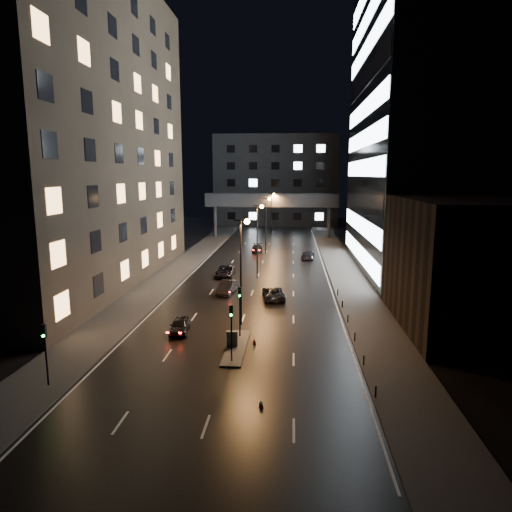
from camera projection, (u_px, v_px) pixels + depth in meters
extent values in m
plane|color=black|center=(263.00, 262.00, 75.00)|extent=(160.00, 160.00, 0.00)
cube|color=#383533|center=(181.00, 266.00, 71.07)|extent=(5.00, 110.00, 0.15)
cube|color=#383533|center=(343.00, 269.00, 69.10)|extent=(5.00, 110.00, 0.15)
cube|color=#2D2319|center=(77.00, 128.00, 57.56)|extent=(15.00, 48.00, 40.00)
cube|color=black|center=(458.00, 264.00, 41.96)|extent=(10.00, 18.00, 12.00)
cube|color=black|center=(436.00, 115.00, 65.17)|extent=(20.00, 36.00, 45.00)
cube|color=#333335|center=(276.00, 181.00, 129.73)|extent=(34.00, 14.00, 25.00)
cube|color=#333335|center=(272.00, 200.00, 102.95)|extent=(30.00, 3.00, 3.00)
cylinder|color=#333335|center=(215.00, 222.00, 104.85)|extent=(0.80, 0.80, 7.00)
cylinder|color=#333335|center=(329.00, 223.00, 102.81)|extent=(0.80, 0.80, 7.00)
cube|color=#383533|center=(237.00, 347.00, 37.68)|extent=(1.60, 8.00, 0.15)
cylinder|color=black|center=(240.00, 317.00, 39.81)|extent=(0.12, 0.12, 3.50)
cube|color=black|center=(240.00, 292.00, 39.42)|extent=(0.28, 0.22, 0.90)
sphere|color=#0CFF33|center=(240.00, 296.00, 39.33)|extent=(0.18, 0.18, 0.18)
cylinder|color=black|center=(232.00, 339.00, 34.41)|extent=(0.12, 0.12, 3.50)
cube|color=black|center=(231.00, 311.00, 34.03)|extent=(0.28, 0.22, 0.90)
sphere|color=#0CFF33|center=(231.00, 315.00, 33.94)|extent=(0.18, 0.18, 0.18)
cylinder|color=black|center=(47.00, 363.00, 30.46)|extent=(0.12, 0.12, 3.50)
cube|color=black|center=(44.00, 331.00, 30.07)|extent=(0.28, 0.22, 0.90)
sphere|color=#0CFF33|center=(43.00, 336.00, 29.99)|extent=(0.18, 0.18, 0.18)
cylinder|color=black|center=(376.00, 393.00, 28.98)|extent=(0.12, 0.12, 0.90)
cylinder|color=black|center=(364.00, 361.00, 33.89)|extent=(0.12, 0.12, 0.90)
cylinder|color=black|center=(355.00, 338.00, 38.79)|extent=(0.12, 0.12, 0.90)
cylinder|color=black|center=(348.00, 319.00, 43.70)|extent=(0.12, 0.12, 0.90)
cylinder|color=black|center=(342.00, 305.00, 48.61)|extent=(0.12, 0.12, 0.90)
cylinder|color=black|center=(338.00, 293.00, 53.51)|extent=(0.12, 0.12, 0.90)
cylinder|color=black|center=(241.00, 274.00, 42.72)|extent=(0.18, 0.18, 10.00)
cylinder|color=black|center=(240.00, 220.00, 41.85)|extent=(1.20, 0.12, 0.12)
sphere|color=#FF9E38|center=(247.00, 221.00, 41.82)|extent=(0.50, 0.50, 0.50)
cylinder|color=black|center=(257.00, 242.00, 62.35)|extent=(0.18, 0.18, 10.00)
cylinder|color=black|center=(257.00, 206.00, 61.47)|extent=(1.20, 0.12, 0.12)
sphere|color=#FF9E38|center=(262.00, 207.00, 61.44)|extent=(0.50, 0.50, 0.50)
cylinder|color=black|center=(266.00, 226.00, 81.98)|extent=(0.18, 0.18, 10.00)
cylinder|color=black|center=(266.00, 198.00, 81.10)|extent=(1.20, 0.12, 0.12)
sphere|color=#FF9E38|center=(269.00, 199.00, 81.07)|extent=(0.50, 0.50, 0.50)
cylinder|color=black|center=(271.00, 216.00, 101.60)|extent=(0.18, 0.18, 10.00)
cylinder|color=black|center=(271.00, 194.00, 100.73)|extent=(1.20, 0.12, 0.12)
sphere|color=#FF9E38|center=(274.00, 194.00, 100.70)|extent=(0.50, 0.50, 0.50)
imported|color=black|center=(180.00, 325.00, 41.27)|extent=(2.02, 4.16, 1.37)
imported|color=black|center=(227.00, 287.00, 54.94)|extent=(2.21, 4.82, 1.53)
imported|color=black|center=(225.00, 271.00, 64.22)|extent=(2.51, 5.28, 1.46)
imported|color=black|center=(257.00, 248.00, 84.37)|extent=(2.26, 4.87, 1.38)
imported|color=black|center=(273.00, 293.00, 52.42)|extent=(3.03, 5.38, 1.42)
imported|color=black|center=(308.00, 255.00, 77.32)|extent=(2.45, 5.11, 1.44)
cube|color=#444346|center=(232.00, 338.00, 37.69)|extent=(0.97, 0.67, 1.27)
cone|color=red|center=(254.00, 341.00, 38.49)|extent=(0.36, 0.36, 0.55)
cone|color=#E84B0C|center=(261.00, 404.00, 28.02)|extent=(0.37, 0.37, 0.47)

